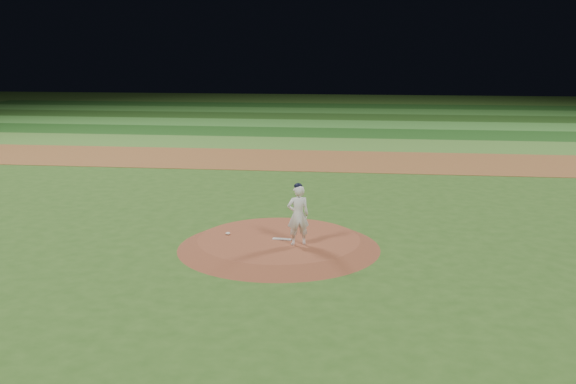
{
  "coord_description": "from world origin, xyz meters",
  "views": [
    {
      "loc": [
        2.32,
        -16.56,
        5.29
      ],
      "look_at": [
        0.0,
        2.0,
        1.1
      ],
      "focal_mm": 40.0,
      "sensor_mm": 36.0,
      "label": 1
    }
  ],
  "objects_px": {
    "pitchers_mound": "(279,243)",
    "pitching_rubber": "(282,239)",
    "pitcher_on_mound": "(298,215)",
    "rosin_bag": "(228,233)"
  },
  "relations": [
    {
      "from": "pitchers_mound",
      "to": "pitching_rubber",
      "type": "distance_m",
      "value": 0.19
    },
    {
      "from": "pitcher_on_mound",
      "to": "pitchers_mound",
      "type": "bearing_deg",
      "value": 139.99
    },
    {
      "from": "pitcher_on_mound",
      "to": "rosin_bag",
      "type": "bearing_deg",
      "value": 161.85
    },
    {
      "from": "pitchers_mound",
      "to": "pitching_rubber",
      "type": "xyz_separation_m",
      "value": [
        0.1,
        -0.09,
        0.14
      ]
    },
    {
      "from": "pitchers_mound",
      "to": "rosin_bag",
      "type": "relative_size",
      "value": 42.07
    },
    {
      "from": "pitcher_on_mound",
      "to": "pitching_rubber",
      "type": "bearing_deg",
      "value": 140.67
    },
    {
      "from": "pitching_rubber",
      "to": "pitcher_on_mound",
      "type": "height_order",
      "value": "pitcher_on_mound"
    },
    {
      "from": "pitchers_mound",
      "to": "pitcher_on_mound",
      "type": "height_order",
      "value": "pitcher_on_mound"
    },
    {
      "from": "rosin_bag",
      "to": "pitchers_mound",
      "type": "bearing_deg",
      "value": -7.14
    },
    {
      "from": "pitchers_mound",
      "to": "pitcher_on_mound",
      "type": "bearing_deg",
      "value": -40.01
    }
  ]
}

